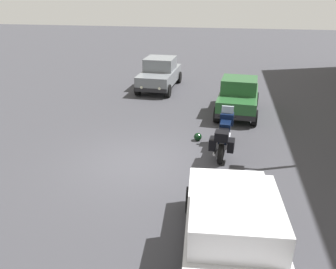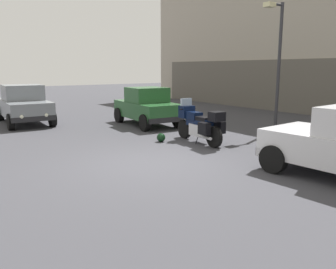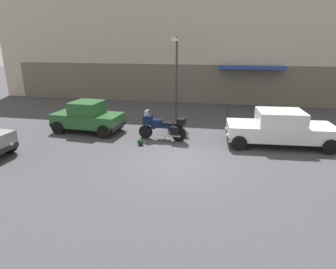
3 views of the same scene
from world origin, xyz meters
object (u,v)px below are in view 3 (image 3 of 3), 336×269
Objects in this scene: car_sedan_far at (280,128)px; car_compact_side at (88,117)px; helmet at (141,142)px; bollard_curbside at (228,113)px; streetlamp_curbside at (176,71)px; motorcycle at (163,127)px.

car_compact_side is (-9.11, 0.24, -0.01)m from car_sedan_far.
helmet is 6.11m from car_sedan_far.
bollard_curbside reaches higher than helmet.
motorcycle is at bearing -89.61° from streetlamp_curbside.
car_sedan_far is 4.37m from bollard_curbside.
bollard_curbside is (-2.22, 3.75, -0.31)m from car_sedan_far.
streetlamp_curbside is (-5.17, 3.38, 2.05)m from car_sedan_far.
bollard_curbside is (2.95, 0.37, -2.36)m from streetlamp_curbside.
streetlamp_curbside is (0.79, 4.56, 2.69)m from helmet.
streetlamp_curbside is at bearing 80.18° from helmet.
car_sedan_far is at bearing -59.37° from bollard_curbside.
car_compact_side reaches higher than bollard_curbside.
helmet is 0.06× the size of streetlamp_curbside.
motorcycle is 1.31m from helmet.
streetlamp_curbside is at bearing -37.29° from car_sedan_far.
bollard_curbside is at bearing -63.43° from car_sedan_far.
motorcycle is at bearing 48.18° from helmet.
motorcycle is at bearing -1.11° from car_sedan_far.
motorcycle is 2.54× the size of bollard_curbside.
streetlamp_curbside reaches higher than motorcycle.
streetlamp_curbside is at bearing -172.92° from bollard_curbside.
bollard_curbside is at bearing 52.83° from helmet.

